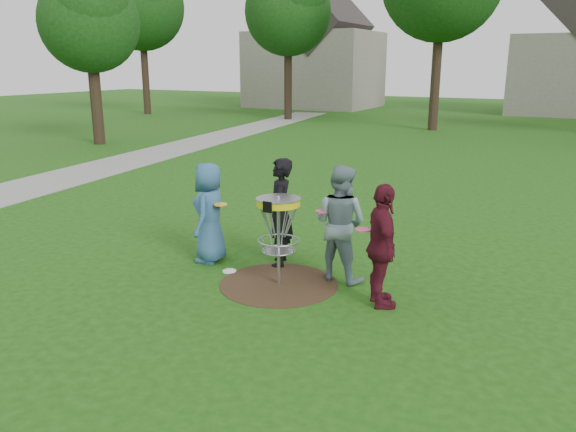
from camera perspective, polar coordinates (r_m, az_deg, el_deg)
The scene contains 10 objects.
ground at distance 8.57m, azimuth -0.94°, elevation -6.93°, with size 100.00×100.00×0.00m, color #19470F.
dirt_patch at distance 8.57m, azimuth -0.94°, elevation -6.91°, with size 1.80×1.80×0.01m, color #47331E.
concrete_path at distance 20.63m, azimuth -14.80°, elevation 5.74°, with size 2.20×40.00×0.02m, color #9E9E99.
player_blue at distance 9.41m, azimuth -7.97°, elevation 0.33°, with size 0.82×0.53×1.68m, color #315C87.
player_black at distance 9.14m, azimuth -0.84°, elevation 0.37°, with size 0.65×0.43×1.78m, color black.
player_grey at distance 8.55m, azimuth 5.30°, elevation -0.71°, with size 0.87×0.68×1.79m, color gray.
player_maroon at distance 7.66m, azimuth 9.53°, elevation -3.05°, with size 1.01×0.42×1.72m, color #541321.
disc_on_grass at distance 9.11m, azimuth -5.97°, elevation -5.59°, with size 0.22×0.22×0.02m, color white.
disc_golf_basket at distance 8.24m, azimuth -0.98°, elevation -0.36°, with size 0.66×0.67×1.38m.
held_discs at distance 8.48m, azimuth 0.52°, elevation 0.43°, with size 2.80×0.78×0.09m.
Camera 1 is at (3.83, -6.95, 3.24)m, focal length 35.00 mm.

